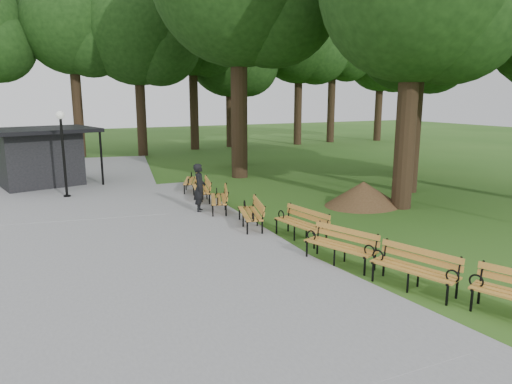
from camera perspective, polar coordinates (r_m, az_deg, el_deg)
name	(u,v)px	position (r m, az deg, el deg)	size (l,w,h in m)	color
ground	(311,253)	(12.04, 6.87, -7.55)	(100.00, 100.00, 0.00)	#295418
path	(130,241)	(13.29, -15.28, -5.88)	(12.00, 38.00, 0.06)	gray
person	(200,188)	(16.03, -6.99, 0.49)	(0.62, 0.41, 1.70)	black
kiosk	(39,157)	(22.74, -25.28, 3.92)	(4.13, 3.59, 2.58)	black
lamp_post	(62,136)	(19.45, -22.88, 6.35)	(0.32, 0.32, 3.41)	black
dirt_mound	(363,193)	(17.42, 13.11, -0.17)	(2.46, 2.46, 0.90)	#47301C
bench_1	(414,270)	(10.23, 18.94, -9.08)	(1.90, 0.64, 0.88)	#C4812D
bench_2	(340,247)	(11.27, 10.34, -6.66)	(1.90, 0.64, 0.88)	#C4812D
bench_3	(301,224)	(13.02, 5.54, -4.00)	(1.90, 0.64, 0.88)	#C4812D
bench_4	(250,214)	(14.10, -0.72, -2.70)	(1.90, 0.64, 0.88)	#C4812D
bench_5	(219,199)	(16.11, -4.64, -0.89)	(1.90, 0.64, 0.88)	#C4812D
bench_6	(201,189)	(17.84, -6.81, 0.31)	(1.90, 0.64, 0.88)	#C4812D
bench_7	(191,181)	(19.74, -8.03, 1.39)	(1.90, 0.64, 0.88)	#C4812D
lawn_tree_5	(411,37)	(25.75, 18.66, 17.72)	(5.54, 5.54, 9.70)	black
tree_backdrop	(218,38)	(35.30, -4.69, 18.49)	(37.62, 9.53, 16.19)	black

